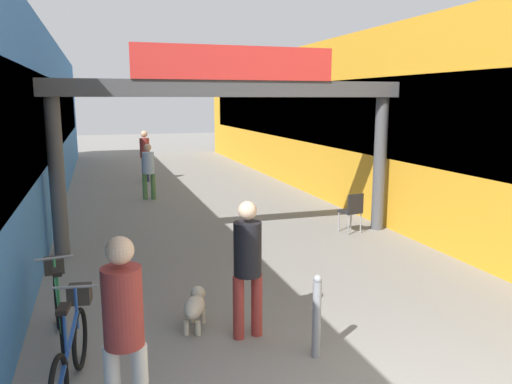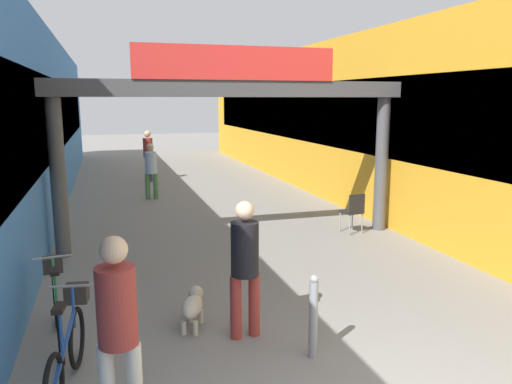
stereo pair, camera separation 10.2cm
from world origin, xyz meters
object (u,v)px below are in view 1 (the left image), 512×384
(cafe_chair_black_nearer, at_px, (352,209))
(bicycle_green_second, at_px, (59,307))
(pedestrian_carrying_crate, at_px, (148,168))
(dog_on_leash, at_px, (195,306))
(pedestrian_elderly_walking, at_px, (145,152))
(pedestrian_companion, at_px, (124,323))
(bicycle_blue_nearest, at_px, (72,348))
(bollard_post_metal, at_px, (317,316))
(pedestrian_with_dog, at_px, (248,261))

(cafe_chair_black_nearer, bearing_deg, bicycle_green_second, -149.72)
(pedestrian_carrying_crate, height_order, cafe_chair_black_nearer, pedestrian_carrying_crate)
(dog_on_leash, bearing_deg, pedestrian_elderly_walking, 87.62)
(bicycle_green_second, bearing_deg, pedestrian_carrying_crate, 77.33)
(dog_on_leash, height_order, cafe_chair_black_nearer, cafe_chair_black_nearer)
(pedestrian_companion, xyz_separation_m, bicycle_blue_nearest, (-0.49, 0.90, -0.60))
(bollard_post_metal, bearing_deg, pedestrian_carrying_crate, 95.12)
(pedestrian_elderly_walking, height_order, cafe_chair_black_nearer, pedestrian_elderly_walking)
(bicycle_green_second, bearing_deg, dog_on_leash, -4.66)
(pedestrian_carrying_crate, height_order, pedestrian_elderly_walking, pedestrian_elderly_walking)
(dog_on_leash, height_order, bicycle_blue_nearest, bicycle_blue_nearest)
(pedestrian_companion, height_order, pedestrian_carrying_crate, pedestrian_companion)
(dog_on_leash, height_order, bicycle_green_second, bicycle_green_second)
(bicycle_blue_nearest, relative_size, bicycle_green_second, 1.00)
(bicycle_green_second, bearing_deg, bicycle_blue_nearest, -79.98)
(pedestrian_companion, height_order, cafe_chair_black_nearer, pedestrian_companion)
(pedestrian_companion, xyz_separation_m, pedestrian_elderly_walking, (1.46, 13.96, 0.01))
(pedestrian_with_dog, bearing_deg, dog_on_leash, 141.84)
(pedestrian_companion, xyz_separation_m, bollard_post_metal, (2.13, 0.72, -0.54))
(pedestrian_companion, xyz_separation_m, bicycle_green_second, (-0.68, 2.01, -0.60))
(pedestrian_carrying_crate, bearing_deg, bicycle_green_second, -102.67)
(pedestrian_companion, bearing_deg, pedestrian_with_dog, 43.12)
(pedestrian_carrying_crate, distance_m, pedestrian_elderly_walking, 3.38)
(pedestrian_companion, xyz_separation_m, cafe_chair_black_nearer, (5.11, 5.39, -0.50))
(dog_on_leash, distance_m, bollard_post_metal, 1.66)
(pedestrian_companion, height_order, bicycle_blue_nearest, pedestrian_companion)
(pedestrian_carrying_crate, distance_m, dog_on_leash, 8.74)
(bollard_post_metal, bearing_deg, bicycle_blue_nearest, 176.08)
(pedestrian_elderly_walking, distance_m, bollard_post_metal, 13.27)
(pedestrian_companion, bearing_deg, pedestrian_elderly_walking, 84.05)
(pedestrian_with_dog, bearing_deg, pedestrian_elderly_walking, 90.32)
(pedestrian_with_dog, distance_m, pedestrian_companion, 2.09)
(pedestrian_carrying_crate, xyz_separation_m, pedestrian_elderly_walking, (0.21, 3.37, 0.11))
(pedestrian_elderly_walking, height_order, dog_on_leash, pedestrian_elderly_walking)
(pedestrian_companion, relative_size, bicycle_blue_nearest, 1.07)
(pedestrian_with_dog, height_order, bollard_post_metal, pedestrian_with_dog)
(bicycle_green_second, bearing_deg, pedestrian_with_dog, -14.80)
(pedestrian_carrying_crate, distance_m, bicycle_green_second, 8.81)
(pedestrian_elderly_walking, bearing_deg, pedestrian_with_dog, -89.68)
(bicycle_blue_nearest, bearing_deg, pedestrian_companion, -61.56)
(pedestrian_companion, distance_m, bicycle_green_second, 2.21)
(pedestrian_with_dog, bearing_deg, bollard_post_metal, -49.66)
(dog_on_leash, relative_size, cafe_chair_black_nearer, 0.76)
(pedestrian_carrying_crate, height_order, bicycle_blue_nearest, pedestrian_carrying_crate)
(pedestrian_with_dog, distance_m, pedestrian_elderly_walking, 12.53)
(bollard_post_metal, bearing_deg, pedestrian_elderly_walking, 92.91)
(pedestrian_companion, bearing_deg, bicycle_blue_nearest, 118.44)
(pedestrian_companion, distance_m, cafe_chair_black_nearer, 7.44)
(pedestrian_elderly_walking, xyz_separation_m, dog_on_leash, (-0.50, -12.08, -0.75))
(pedestrian_companion, height_order, bollard_post_metal, pedestrian_companion)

